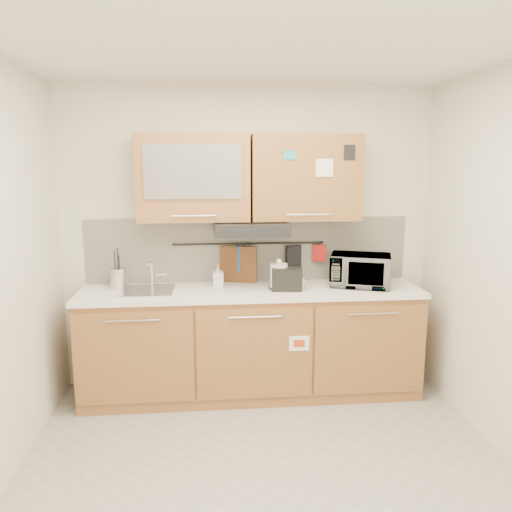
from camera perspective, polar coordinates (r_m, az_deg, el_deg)
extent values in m
plane|color=#9E9993|center=(3.43, 1.34, -23.98)|extent=(3.20, 3.20, 0.00)
plane|color=white|center=(2.90, 1.58, 23.56)|extent=(3.20, 3.20, 0.00)
plane|color=silver|center=(4.37, -0.87, 2.06)|extent=(3.20, 0.00, 3.20)
cube|color=#AC703D|center=(4.30, -0.52, -9.97)|extent=(2.80, 0.60, 0.88)
cube|color=black|center=(4.45, -0.51, -14.68)|extent=(2.80, 0.54, 0.10)
cube|color=olive|center=(4.02, -13.76, -11.28)|extent=(0.91, 0.02, 0.74)
cylinder|color=silver|center=(3.90, -14.01, -7.18)|extent=(0.41, 0.01, 0.01)
cube|color=olive|center=(3.99, -0.14, -11.13)|extent=(0.91, 0.02, 0.74)
cylinder|color=silver|center=(3.87, -0.11, -7.00)|extent=(0.41, 0.01, 0.01)
cube|color=olive|center=(4.18, 12.94, -10.41)|extent=(0.91, 0.02, 0.74)
cylinder|color=silver|center=(4.06, 13.23, -6.44)|extent=(0.41, 0.01, 0.01)
cube|color=white|center=(4.15, -0.52, -4.05)|extent=(2.82, 0.62, 0.04)
cube|color=silver|center=(4.37, -0.86, 0.74)|extent=(2.80, 0.02, 0.56)
cube|color=#AC703D|center=(4.14, -7.14, 8.87)|extent=(0.90, 0.35, 0.70)
cube|color=silver|center=(3.95, -7.24, 9.52)|extent=(0.76, 0.02, 0.42)
cube|color=olive|center=(4.21, 5.63, 8.93)|extent=(0.90, 0.35, 0.70)
cube|color=white|center=(4.06, 7.83, 9.95)|extent=(0.14, 0.00, 0.14)
cube|color=black|center=(4.11, -0.60, 3.20)|extent=(0.60, 0.46, 0.10)
cube|color=silver|center=(4.17, -12.28, -4.00)|extent=(0.42, 0.40, 0.03)
cylinder|color=silver|center=(4.29, -11.83, -1.85)|extent=(0.03, 0.03, 0.24)
cylinder|color=silver|center=(4.20, -12.00, -0.75)|extent=(0.02, 0.18, 0.02)
cylinder|color=black|center=(4.33, -0.82, 1.44)|extent=(1.30, 0.02, 0.02)
cylinder|color=silver|center=(4.31, -15.47, -2.46)|extent=(0.16, 0.16, 0.17)
cylinder|color=black|center=(4.31, -15.79, -1.47)|extent=(0.01, 0.01, 0.32)
cylinder|color=black|center=(4.28, -15.32, -1.77)|extent=(0.01, 0.01, 0.28)
cylinder|color=black|center=(4.31, -15.47, -1.29)|extent=(0.01, 0.01, 0.34)
cylinder|color=black|center=(4.28, -15.77, -2.01)|extent=(0.01, 0.01, 0.25)
cylinder|color=silver|center=(4.13, 2.63, -2.32)|extent=(0.16, 0.16, 0.21)
sphere|color=silver|center=(4.10, 2.64, -0.62)|extent=(0.05, 0.05, 0.05)
cube|color=silver|center=(4.13, 3.90, -2.20)|extent=(0.02, 0.03, 0.13)
cylinder|color=black|center=(4.15, 2.62, -3.64)|extent=(0.16, 0.16, 0.01)
cube|color=black|center=(4.09, 3.54, -2.65)|extent=(0.26, 0.18, 0.19)
cube|color=black|center=(4.07, 2.93, -1.48)|extent=(0.08, 0.12, 0.01)
cube|color=black|center=(4.07, 4.17, -1.49)|extent=(0.08, 0.12, 0.01)
imported|color=#999999|center=(4.30, 11.81, -1.61)|extent=(0.57, 0.47, 0.27)
imported|color=#999999|center=(4.21, -4.35, -2.24)|extent=(0.09, 0.09, 0.19)
cube|color=brown|center=(4.35, -2.05, -1.51)|extent=(0.32, 0.12, 0.40)
cube|color=#204794|center=(4.33, -1.30, -0.34)|extent=(0.14, 0.04, 0.23)
cube|color=black|center=(4.38, 4.28, -0.19)|extent=(0.14, 0.08, 0.22)
cube|color=#AA1616|center=(4.42, 7.24, 0.33)|extent=(0.12, 0.05, 0.14)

